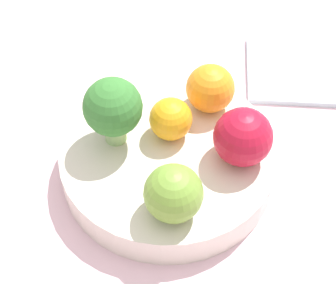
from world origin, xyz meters
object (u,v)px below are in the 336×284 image
Objects in this scene: orange_back at (171,119)px; napkin at (300,71)px; bowl at (168,160)px; orange_front at (210,88)px; apple_red at (243,137)px; broccoli at (113,108)px; apple_green at (173,193)px.

orange_back reaches higher than napkin.
orange_back is (0.01, 0.02, 0.04)m from bowl.
orange_front is 1.17× the size of orange_back.
bowl is 0.08m from apple_red.
broccoli is at bearing 145.88° from bowl.
bowl reaches higher than napkin.
broccoli is 0.24m from napkin.
napkin is at bearing 41.33° from apple_red.
napkin is (0.22, 0.05, -0.07)m from broccoli.
apple_red is 0.07m from orange_back.
apple_green is 1.24× the size of orange_back.
orange_front is 0.31× the size of napkin.
bowl is at bearing -34.12° from broccoli.
napkin is (0.18, 0.08, -0.01)m from bowl.
apple_red is 0.35× the size of napkin.
bowl is 0.08m from orange_front.
apple_green reaches higher than napkin.
napkin is at bearing 20.00° from orange_back.
broccoli reaches higher than orange_front.
orange_front is 0.14m from napkin.
apple_green is 0.25m from napkin.
bowl is 4.29× the size of orange_front.
apple_green is at bearing -105.25° from bowl.
broccoli reaches higher than napkin.
orange_front is at bearing -161.83° from napkin.
apple_red is (0.06, -0.03, 0.04)m from bowl.
broccoli is at bearing 167.80° from orange_back.
bowl is 0.20m from napkin.
orange_back is 0.19m from napkin.
apple_red reaches higher than orange_back.
orange_front is (0.07, 0.10, -0.00)m from apple_green.
apple_green is 0.08m from orange_back.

